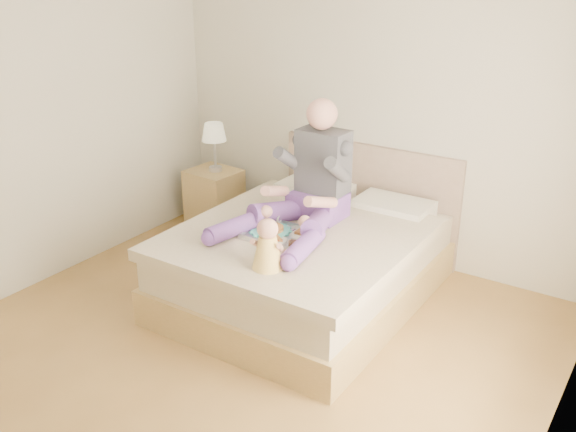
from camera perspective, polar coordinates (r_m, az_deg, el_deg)
The scene contains 7 objects.
room at distance 3.81m, azimuth -5.17°, elevation 6.19°, with size 4.02×4.22×2.71m.
bed at distance 5.11m, azimuth 2.07°, elevation -3.69°, with size 1.70×2.18×1.00m.
nightstand at distance 6.44m, azimuth -6.55°, elevation 1.60°, with size 0.50×0.45×0.58m.
lamp at distance 6.23m, azimuth -6.59°, elevation 7.18°, with size 0.23×0.23×0.48m.
adult at distance 4.91m, azimuth 1.82°, elevation 2.53°, with size 0.83×1.16×0.97m.
tray at distance 4.75m, azimuth -0.52°, elevation -1.44°, with size 0.52×0.41×0.15m.
baby at distance 4.25m, azimuth -1.77°, elevation -2.83°, with size 0.23×0.32×0.35m.
Camera 1 is at (2.37, -2.84, 2.57)m, focal length 40.00 mm.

